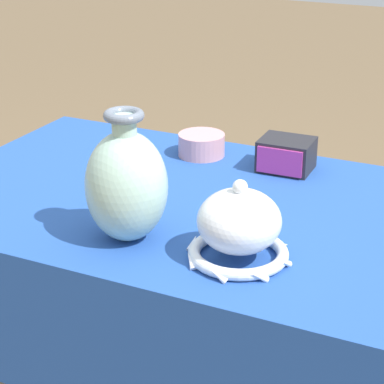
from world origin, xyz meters
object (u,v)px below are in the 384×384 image
Objects in this scene: pot_squat_rose at (201,145)px; vase_tall_bulbous at (126,184)px; mosaic_tile_box at (286,155)px; vase_dome_bell at (239,228)px.

vase_tall_bulbous is at bearing -82.27° from pot_squat_rose.
mosaic_tile_box is (0.15, 0.47, -0.07)m from vase_tall_bulbous.
vase_dome_bell is at bearing -83.34° from mosaic_tile_box.
mosaic_tile_box reaches higher than pot_squat_rose.
vase_tall_bulbous is 1.30× the size of vase_dome_bell.
vase_dome_bell reaches higher than mosaic_tile_box.
pot_squat_rose is (-0.22, 0.00, -0.01)m from mosaic_tile_box.
vase_tall_bulbous is 0.50m from mosaic_tile_box.
vase_tall_bulbous reaches higher than pot_squat_rose.
vase_dome_bell is 1.71× the size of pot_squat_rose.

